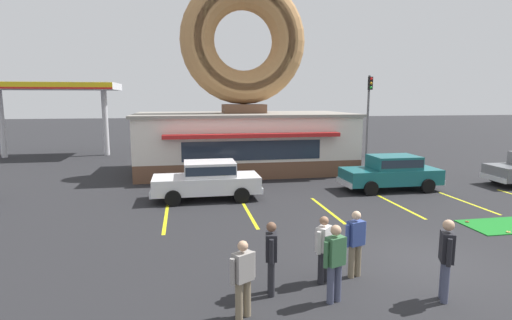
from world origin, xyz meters
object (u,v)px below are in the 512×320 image
pedestrian_leather_jacket_man (446,256)px  trash_bin (375,168)px  pedestrian_clipboard_woman (335,260)px  car_teal (391,171)px  pedestrian_beanie_man (323,246)px  car_white (208,179)px  pedestrian_hooded_kid (355,241)px  pedestrian_crossing_woman (271,255)px  pedestrian_blue_sweater_man (243,276)px  traffic_light_pole (369,105)px

pedestrian_leather_jacket_man → trash_bin: size_ratio=1.80×
pedestrian_leather_jacket_man → pedestrian_clipboard_woman: size_ratio=1.05×
car_teal → pedestrian_beanie_man: size_ratio=2.91×
car_white → pedestrian_hooded_kid: bearing=-69.7°
pedestrian_leather_jacket_man → pedestrian_crossing_woman: 3.63m
car_teal → pedestrian_crossing_woman: size_ratio=2.82×
pedestrian_blue_sweater_man → pedestrian_leather_jacket_man: size_ratio=0.88×
pedestrian_beanie_man → trash_bin: bearing=58.4°
pedestrian_beanie_man → traffic_light_pole: bearing=61.7°
pedestrian_hooded_kid → pedestrian_beanie_man: pedestrian_hooded_kid is taller
car_teal → pedestrian_beanie_man: car_teal is taller
pedestrian_leather_jacket_man → pedestrian_crossing_woman: pedestrian_leather_jacket_man is taller
car_white → car_teal: 8.47m
car_white → pedestrian_beanie_man: 8.47m
car_teal → pedestrian_leather_jacket_man: size_ratio=2.60×
pedestrian_crossing_woman → car_white: bearing=95.6°
car_teal → car_white: bearing=-178.4°
pedestrian_crossing_woman → trash_bin: size_ratio=1.66×
car_white → pedestrian_leather_jacket_man: size_ratio=2.60×
car_white → pedestrian_leather_jacket_man: (4.35, -9.46, 0.11)m
traffic_light_pole → pedestrian_blue_sweater_man: bearing=-121.4°
car_teal → pedestrian_beanie_man: (-6.33, -8.43, -0.01)m
pedestrian_leather_jacket_man → pedestrian_beanie_man: pedestrian_leather_jacket_man is taller
traffic_light_pole → pedestrian_beanie_man: bearing=-118.3°
pedestrian_hooded_kid → pedestrian_clipboard_woman: 1.40m
pedestrian_beanie_man → pedestrian_leather_jacket_man: bearing=-29.6°
pedestrian_beanie_man → pedestrian_crossing_woman: pedestrian_crossing_woman is taller
car_teal → traffic_light_pole: traffic_light_pole is taller
pedestrian_leather_jacket_man → trash_bin: (4.76, 12.59, -0.48)m
pedestrian_clipboard_woman → pedestrian_crossing_woman: bearing=155.0°
pedestrian_beanie_man → pedestrian_hooded_kid: bearing=9.5°
car_teal → traffic_light_pole: (3.64, 10.08, 2.84)m
car_white → pedestrian_crossing_woman: pedestrian_crossing_woman is taller
pedestrian_blue_sweater_man → pedestrian_clipboard_woman: pedestrian_clipboard_woman is taller
pedestrian_clipboard_woman → pedestrian_blue_sweater_man: bearing=-172.6°
pedestrian_hooded_kid → car_white: bearing=110.3°
pedestrian_blue_sweater_man → traffic_light_pole: (12.00, 19.68, 2.86)m
car_white → traffic_light_pole: traffic_light_pole is taller
pedestrian_hooded_kid → trash_bin: 12.77m
pedestrian_beanie_man → trash_bin: pedestrian_beanie_man is taller
pedestrian_blue_sweater_man → pedestrian_beanie_man: pedestrian_beanie_man is taller
pedestrian_blue_sweater_man → pedestrian_clipboard_woman: size_ratio=0.93×
trash_bin → traffic_light_pole: size_ratio=0.17×
car_white → pedestrian_clipboard_woman: 9.34m
pedestrian_blue_sweater_man → traffic_light_pole: size_ratio=0.27×
pedestrian_leather_jacket_man → traffic_light_pole: 21.41m
car_teal → trash_bin: size_ratio=4.69×
pedestrian_clipboard_woman → pedestrian_beanie_man: pedestrian_clipboard_woman is taller
car_white → pedestrian_blue_sweater_man: bearing=-89.3°
car_white → car_teal: (8.47, 0.24, 0.00)m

